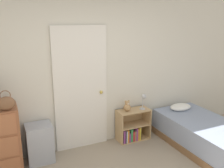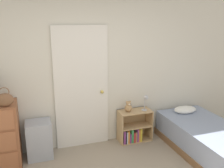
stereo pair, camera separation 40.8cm
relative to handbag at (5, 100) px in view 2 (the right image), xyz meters
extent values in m
cube|color=beige|center=(1.24, 0.44, 0.19)|extent=(10.00, 0.06, 2.55)
cube|color=silver|center=(1.16, 0.39, -0.05)|extent=(0.91, 0.04, 2.07)
sphere|color=gold|center=(1.50, 0.35, -0.14)|extent=(0.06, 0.06, 0.06)
ellipsoid|color=brown|center=(0.00, 0.00, -0.01)|extent=(0.23, 0.10, 0.19)
torus|color=brown|center=(0.00, 0.00, 0.11)|extent=(0.14, 0.01, 0.14)
cube|color=#999EA8|center=(0.41, 0.22, -0.78)|extent=(0.39, 0.35, 0.60)
cube|color=tan|center=(1.80, 0.24, -0.80)|extent=(0.02, 0.30, 0.57)
cube|color=tan|center=(2.37, 0.24, -0.80)|extent=(0.02, 0.30, 0.57)
cube|color=tan|center=(2.08, 0.24, -1.08)|extent=(0.56, 0.30, 0.02)
cube|color=tan|center=(2.08, 0.24, -0.80)|extent=(0.56, 0.30, 0.02)
cube|color=tan|center=(2.08, 0.24, -0.52)|extent=(0.56, 0.30, 0.02)
cube|color=tan|center=(2.08, 0.39, -0.80)|extent=(0.59, 0.01, 0.57)
cube|color=#8C3F8C|center=(1.84, 0.20, -0.95)|extent=(0.03, 0.19, 0.24)
cube|color=black|center=(1.87, 0.19, -0.95)|extent=(0.02, 0.17, 0.24)
cube|color=white|center=(1.89, 0.21, -0.96)|extent=(0.02, 0.21, 0.22)
cube|color=orange|center=(1.92, 0.21, -0.95)|extent=(0.03, 0.22, 0.24)
cube|color=#8C3F8C|center=(1.95, 0.20, -0.98)|extent=(0.02, 0.20, 0.17)
cube|color=#338C4C|center=(1.99, 0.19, -0.95)|extent=(0.04, 0.17, 0.24)
cube|color=red|center=(2.03, 0.21, -0.97)|extent=(0.03, 0.21, 0.19)
cube|color=tan|center=(2.07, 0.19, -0.97)|extent=(0.02, 0.18, 0.19)
cube|color=#8C3F8C|center=(2.10, 0.20, -0.95)|extent=(0.02, 0.19, 0.24)
cube|color=orange|center=(2.12, 0.22, -0.96)|extent=(0.02, 0.24, 0.22)
cube|color=gold|center=(2.16, 0.20, -0.95)|extent=(0.03, 0.20, 0.24)
sphere|color=tan|center=(1.95, 0.24, -0.45)|extent=(0.13, 0.13, 0.13)
sphere|color=tan|center=(1.95, 0.24, -0.36)|extent=(0.08, 0.08, 0.08)
sphere|color=silver|center=(1.95, 0.21, -0.37)|extent=(0.03, 0.03, 0.03)
sphere|color=tan|center=(1.92, 0.24, -0.33)|extent=(0.03, 0.03, 0.03)
sphere|color=tan|center=(1.98, 0.24, -0.33)|extent=(0.03, 0.03, 0.03)
cylinder|color=#B2B2B7|center=(2.25, 0.21, -0.51)|extent=(0.10, 0.10, 0.01)
cylinder|color=#B2B2B7|center=(2.25, 0.21, -0.40)|extent=(0.01, 0.01, 0.21)
sphere|color=#B2B2B7|center=(2.27, 0.20, -0.27)|extent=(0.09, 0.09, 0.09)
cube|color=brown|center=(3.05, -0.58, -1.03)|extent=(0.96, 1.94, 0.12)
cube|color=#8C99B2|center=(3.05, -0.58, -0.79)|extent=(0.93, 1.89, 0.35)
ellipsoid|color=white|center=(3.05, 0.12, -0.57)|extent=(0.43, 0.28, 0.12)
camera|label=1|loc=(-0.03, -3.42, 1.10)|focal=40.00mm
camera|label=2|loc=(0.35, -3.57, 1.10)|focal=40.00mm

